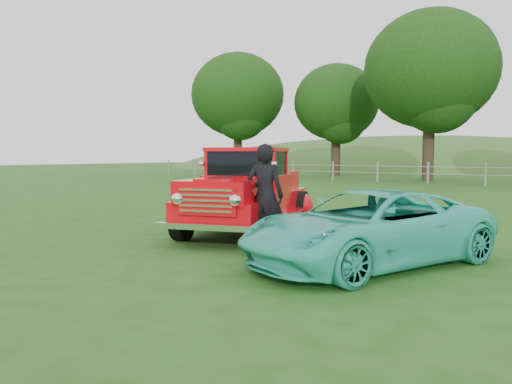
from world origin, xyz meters
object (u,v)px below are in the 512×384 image
Objects in this scene: tree_mid_west at (336,103)px; man at (265,196)px; tree_near_west at (430,70)px; red_pickup at (248,194)px; tree_far_west at (238,95)px; teal_sedan at (369,228)px.

tree_mid_west is 4.63× the size of man.
tree_near_west reaches higher than tree_mid_west.
red_pickup is 2.89× the size of man.
teal_sedan is (23.09, -25.29, -5.93)m from tree_far_west.
red_pickup is (19.63, -23.74, -5.69)m from tree_far_west.
tree_mid_west is at bearing 94.11° from red_pickup.
tree_near_west is at bearing -95.34° from man.
tree_mid_west is 28.64m from red_pickup.
tree_mid_west reaches higher than teal_sedan.
man is (-2.09, 0.27, 0.36)m from teal_sedan.
tree_near_west reaches higher than teal_sedan.
tree_mid_west is 31.58m from teal_sedan.
man reaches higher than teal_sedan.
tree_far_west is at bearing -67.08° from man.
teal_sedan is at bearing 155.40° from man.
tree_mid_west is 1.60× the size of red_pickup.
tree_near_west is at bearing 125.91° from teal_sedan.
teal_sedan is at bearing -73.73° from tree_near_west.
tree_mid_west is 2.11× the size of teal_sedan.
teal_sedan is (7.09, -24.29, -6.24)m from tree_near_west.
tree_far_west is at bearing 176.42° from tree_near_west.
tree_far_west is 33.13m from man.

